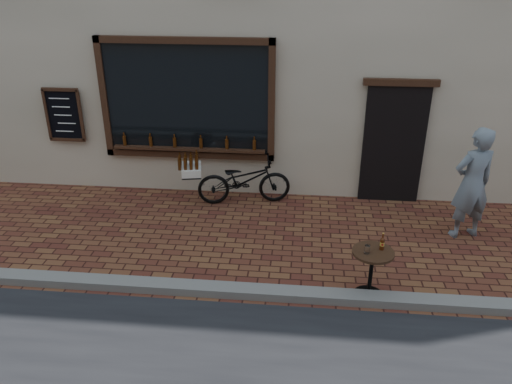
# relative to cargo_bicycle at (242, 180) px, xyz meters

# --- Properties ---
(ground) EXTENTS (90.00, 90.00, 0.00)m
(ground) POSITION_rel_cargo_bicycle_xyz_m (0.85, -3.06, -0.47)
(ground) COLOR #50221A
(ground) RESTS_ON ground
(kerb) EXTENTS (90.00, 0.25, 0.12)m
(kerb) POSITION_rel_cargo_bicycle_xyz_m (0.85, -2.86, -0.41)
(kerb) COLOR slate
(kerb) RESTS_ON ground
(cargo_bicycle) EXTENTS (2.09, 0.94, 0.97)m
(cargo_bicycle) POSITION_rel_cargo_bicycle_xyz_m (0.00, 0.00, 0.00)
(cargo_bicycle) COLOR black
(cargo_bicycle) RESTS_ON ground
(bistro_table) EXTENTS (0.56, 0.56, 0.95)m
(bistro_table) POSITION_rel_cargo_bicycle_xyz_m (2.09, -2.71, 0.04)
(bistro_table) COLOR black
(bistro_table) RESTS_ON ground
(pedestrian) EXTENTS (0.79, 0.65, 1.88)m
(pedestrian) POSITION_rel_cargo_bicycle_xyz_m (3.82, -0.86, 0.48)
(pedestrian) COLOR slate
(pedestrian) RESTS_ON ground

